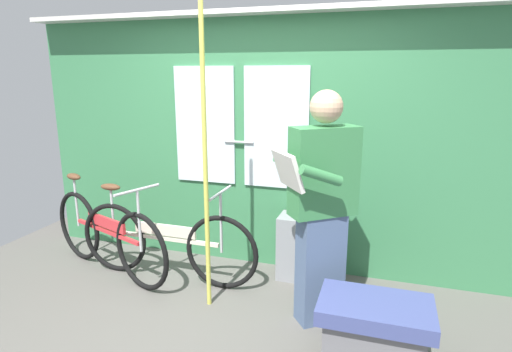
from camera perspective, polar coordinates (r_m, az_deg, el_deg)
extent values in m
cube|color=#56544F|center=(3.35, -5.51, -19.85)|extent=(5.60, 3.96, 0.04)
cube|color=#387A4C|center=(3.96, 0.77, 3.97)|extent=(4.60, 0.08, 2.31)
cube|color=silver|center=(4.08, -6.90, 6.78)|extent=(0.60, 0.02, 1.10)
cube|color=silver|center=(3.84, 2.71, 6.45)|extent=(0.60, 0.02, 1.10)
cylinder|color=#B2B2B7|center=(3.95, -2.31, 4.61)|extent=(0.28, 0.02, 0.02)
cube|color=silver|center=(3.84, 0.37, 21.30)|extent=(4.60, 0.28, 0.04)
torus|color=black|center=(3.79, -15.22, -9.78)|extent=(0.66, 0.29, 0.69)
torus|color=black|center=(4.60, -22.80, -6.19)|extent=(0.66, 0.29, 0.69)
cube|color=red|center=(4.16, -19.45, -7.06)|extent=(0.90, 0.37, 0.03)
cube|color=red|center=(4.14, -19.55, -5.94)|extent=(0.53, 0.22, 0.10)
cylinder|color=#B7B7BC|center=(4.52, -23.09, -3.18)|extent=(0.02, 0.02, 0.50)
ellipsoid|color=brown|center=(4.46, -23.39, -0.07)|extent=(0.22, 0.16, 0.06)
cylinder|color=#B7B7BC|center=(3.70, -15.48, -5.89)|extent=(0.02, 0.02, 0.54)
cylinder|color=#B7B7BC|center=(3.62, -15.76, -1.82)|extent=(0.18, 0.42, 0.02)
torus|color=black|center=(3.69, -4.66, -10.23)|extent=(0.67, 0.05, 0.67)
torus|color=black|center=(4.20, -18.52, -7.89)|extent=(0.67, 0.05, 0.67)
cube|color=beige|center=(3.89, -12.11, -8.23)|extent=(1.03, 0.04, 0.03)
cube|color=beige|center=(3.87, -12.17, -7.13)|extent=(0.59, 0.03, 0.10)
cylinder|color=#B7B7BC|center=(4.12, -18.78, -4.70)|extent=(0.02, 0.02, 0.49)
ellipsoid|color=brown|center=(4.05, -19.05, -1.41)|extent=(0.20, 0.09, 0.06)
cylinder|color=#B7B7BC|center=(3.59, -4.75, -6.35)|extent=(0.02, 0.02, 0.53)
cylinder|color=#B7B7BC|center=(3.51, -4.83, -2.28)|extent=(0.03, 0.44, 0.02)
cube|color=slate|center=(3.24, 8.65, -12.19)|extent=(0.37, 0.35, 0.84)
cube|color=#387F47|center=(2.99, 9.15, 0.61)|extent=(0.50, 0.45, 0.63)
sphere|color=tan|center=(2.93, 9.49, 9.22)|extent=(0.23, 0.23, 0.23)
cube|color=silver|center=(2.86, 4.28, 0.79)|extent=(0.29, 0.34, 0.26)
cylinder|color=#387F47|center=(2.74, 8.79, 0.07)|extent=(0.28, 0.24, 0.17)
cylinder|color=#387F47|center=(3.11, 5.00, 1.82)|extent=(0.28, 0.24, 0.17)
cube|color=gray|center=(3.90, 5.73, -9.51)|extent=(0.35, 0.28, 0.59)
cylinder|color=#C6C14C|center=(3.19, -6.86, 1.48)|extent=(0.04, 0.04, 2.31)
cube|color=#3D477F|center=(2.85, 15.83, -16.96)|extent=(0.70, 0.44, 0.10)
cube|color=slate|center=(2.97, 15.53, -20.71)|extent=(0.60, 0.36, 0.35)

